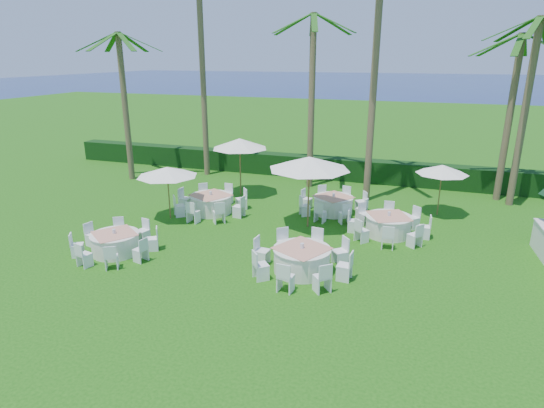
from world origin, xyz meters
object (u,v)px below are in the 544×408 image
at_px(banquet_table_b, 302,259).
at_px(banquet_table_f, 388,225).
at_px(umbrella_b, 309,163).
at_px(umbrella_c, 240,144).
at_px(banquet_table_a, 115,243).
at_px(umbrella_a, 167,172).
at_px(umbrella_d, 442,169).
at_px(banquet_table_d, 211,203).
at_px(banquet_table_e, 333,204).

relative_size(banquet_table_b, banquet_table_f, 1.04).
xyz_separation_m(umbrella_b, umbrella_c, (-4.31, 3.23, -0.06)).
bearing_deg(umbrella_b, banquet_table_a, -140.60).
bearing_deg(umbrella_a, banquet_table_f, 6.91).
bearing_deg(banquet_table_f, umbrella_d, 59.22).
bearing_deg(umbrella_d, banquet_table_a, -143.59).
distance_m(banquet_table_a, umbrella_b, 7.82).
xyz_separation_m(banquet_table_a, umbrella_c, (1.47, 7.98, 2.21)).
height_order(banquet_table_d, banquet_table_e, banquet_table_d).
height_order(banquet_table_e, umbrella_a, umbrella_a).
bearing_deg(umbrella_b, banquet_table_b, -78.19).
height_order(banquet_table_b, banquet_table_e, banquet_table_b).
relative_size(banquet_table_a, umbrella_d, 1.31).
xyz_separation_m(banquet_table_f, umbrella_b, (-3.19, -0.13, 2.25)).
xyz_separation_m(banquet_table_b, banquet_table_d, (-5.35, 4.32, -0.00)).
bearing_deg(umbrella_a, umbrella_c, 69.96).
relative_size(umbrella_a, umbrella_b, 0.78).
distance_m(umbrella_a, umbrella_b, 5.95).
distance_m(banquet_table_b, umbrella_b, 4.67).
distance_m(banquet_table_b, umbrella_a, 7.53).
xyz_separation_m(banquet_table_b, umbrella_a, (-6.68, 3.05, 1.64)).
bearing_deg(banquet_table_d, umbrella_d, 17.04).
bearing_deg(banquet_table_f, banquet_table_b, -119.54).
height_order(banquet_table_a, banquet_table_e, banquet_table_e).
distance_m(banquet_table_b, umbrella_d, 8.53).
bearing_deg(umbrella_c, umbrella_a, -110.04).
xyz_separation_m(umbrella_a, umbrella_c, (1.53, 4.20, 0.53)).
xyz_separation_m(banquet_table_e, umbrella_b, (-0.65, -1.97, 2.26)).
distance_m(banquet_table_e, banquet_table_f, 3.14).
bearing_deg(umbrella_c, banquet_table_a, -100.43).
height_order(banquet_table_e, umbrella_b, umbrella_b).
bearing_deg(banquet_table_b, banquet_table_f, 60.46).
distance_m(banquet_table_e, umbrella_a, 7.32).
xyz_separation_m(banquet_table_a, banquet_table_d, (1.26, 5.05, 0.04)).
bearing_deg(banquet_table_f, umbrella_c, 157.50).
relative_size(banquet_table_d, umbrella_b, 1.00).
relative_size(banquet_table_b, umbrella_a, 1.29).
xyz_separation_m(banquet_table_d, umbrella_c, (0.20, 2.93, 2.17)).
distance_m(banquet_table_b, umbrella_c, 9.16).
xyz_separation_m(banquet_table_d, banquet_table_f, (7.70, -0.18, -0.02)).
height_order(banquet_table_a, umbrella_b, umbrella_b).
bearing_deg(umbrella_d, banquet_table_e, -163.95).
bearing_deg(umbrella_d, banquet_table_f, -120.78).
bearing_deg(banquet_table_d, banquet_table_e, 17.87).
relative_size(banquet_table_d, banquet_table_f, 1.04).
distance_m(banquet_table_a, umbrella_d, 13.54).
bearing_deg(banquet_table_b, umbrella_c, 125.38).
bearing_deg(umbrella_c, banquet_table_e, -14.31).
height_order(umbrella_b, umbrella_d, umbrella_b).
xyz_separation_m(banquet_table_a, umbrella_b, (5.78, 4.75, 2.27)).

